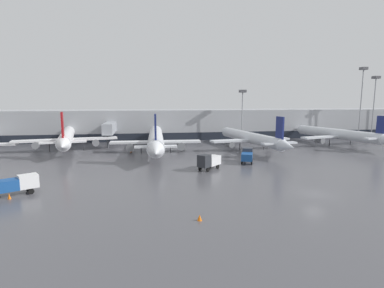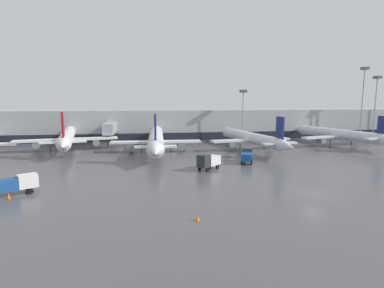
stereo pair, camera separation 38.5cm
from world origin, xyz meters
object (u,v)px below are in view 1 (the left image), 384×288
Objects in this scene: traffic_cone_0 at (9,196)px; apron_light_mast_3 at (242,100)px; parked_jet_2 at (339,134)px; service_truck_1 at (247,155)px; parked_jet_0 at (66,137)px; apron_light_mast_4 at (362,84)px; service_truck_3 at (13,184)px; apron_light_mast_2 at (375,90)px; parked_jet_5 at (156,139)px; traffic_cone_1 at (131,151)px; traffic_cone_2 at (200,218)px; parked_jet_1 at (251,138)px; service_truck_0 at (209,161)px.

traffic_cone_0 is 0.05× the size of apron_light_mast_3.
parked_jet_2 is 36.40m from service_truck_1.
parked_jet_0 is 1.55× the size of apron_light_mast_4.
parked_jet_2 reaches higher than service_truck_3.
apron_light_mast_2 reaches higher than service_truck_1.
parked_jet_5 is at bearing -166.95° from apron_light_mast_4.
traffic_cone_1 is 0.03× the size of apron_light_mast_4.
traffic_cone_1 is (-22.64, 15.57, -1.18)m from service_truck_1.
apron_light_mast_3 is (22.93, 56.53, 11.78)m from traffic_cone_2.
parked_jet_1 is 48.49m from apron_light_mast_2.
traffic_cone_0 is 65.43m from apron_light_mast_3.
service_truck_0 is at bearing -116.46° from apron_light_mast_3.
parked_jet_1 reaches higher than service_truck_0.
parked_jet_5 is 31.27m from apron_light_mast_3.
service_truck_3 is at bearing 93.06° from traffic_cone_0.
service_truck_1 is 38.74m from service_truck_3.
parked_jet_0 is 2.28× the size of apron_light_mast_3.
parked_jet_1 is 1.56× the size of apron_light_mast_4.
traffic_cone_2 is 62.13m from apron_light_mast_3.
traffic_cone_1 is at bearing -168.51° from apron_light_mast_4.
service_truck_1 is at bearing -8.24° from service_truck_3.
parked_jet_1 is 1.03× the size of parked_jet_2.
traffic_cone_2 is 0.03× the size of apron_light_mast_4.
service_truck_1 is 0.28× the size of apron_light_mast_2.
traffic_cone_2 is (23.74, -46.58, -2.85)m from parked_jet_0.
service_truck_3 is 64.28m from apron_light_mast_3.
service_truck_0 is 66.81m from apron_light_mast_4.
apron_light_mast_2 is (88.52, 8.84, 11.95)m from parked_jet_0.
service_truck_1 is 29.91m from traffic_cone_2.
apron_light_mast_2 is (50.67, 29.08, 13.63)m from service_truck_1.
apron_light_mast_4 reaches higher than parked_jet_1.
traffic_cone_2 is at bearing 145.02° from parked_jet_1.
parked_jet_2 is 56.05× the size of traffic_cone_1.
apron_light_mast_2 reaches higher than parked_jet_1.
service_truck_0 is (-40.17, -22.68, -1.41)m from parked_jet_2.
apron_light_mast_4 is at bearing 171.87° from apron_light_mast_2.
parked_jet_5 is 2.11× the size of apron_light_mast_2.
service_truck_1 is 57.38m from apron_light_mast_4.
traffic_cone_0 is (2.14, -36.52, -2.80)m from parked_jet_0.
service_truck_0 is 0.79× the size of service_truck_3.
apron_light_mast_2 reaches higher than parked_jet_5.
traffic_cone_2 is at bearing -24.97° from traffic_cone_0.
apron_light_mast_4 is at bearing -2.41° from service_truck_3.
parked_jet_5 is 41.44m from traffic_cone_2.
service_truck_3 reaches higher than traffic_cone_0.
parked_jet_5 is 70.09m from apron_light_mast_2.
parked_jet_5 is at bearing 70.27° from service_truck_1.
service_truck_0 is (29.30, -24.95, -1.60)m from parked_jet_0.
parked_jet_5 reaches higher than traffic_cone_0.
apron_light_mast_3 reaches higher than parked_jet_2.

